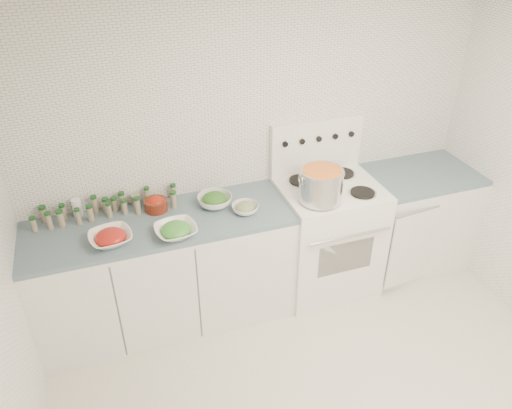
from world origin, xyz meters
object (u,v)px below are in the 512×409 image
at_px(stove, 326,233).
at_px(bowl_tomato, 110,237).
at_px(stock_pot, 321,184).
at_px(bowl_snowpea, 176,230).

xyz_separation_m(stove, bowl_tomato, (-1.64, -0.13, 0.44)).
distance_m(stock_pot, bowl_snowpea, 1.07).
distance_m(bowl_tomato, bowl_snowpea, 0.42).
relative_size(stock_pot, bowl_snowpea, 1.09).
bearing_deg(bowl_snowpea, stove, 8.99).
xyz_separation_m(stock_pot, bowl_tomato, (-1.48, 0.03, -0.14)).
height_order(stove, bowl_tomato, stove).
bearing_deg(bowl_snowpea, bowl_tomato, 171.89).
bearing_deg(stove, bowl_snowpea, -171.01).
distance_m(stock_pot, bowl_tomato, 1.48).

